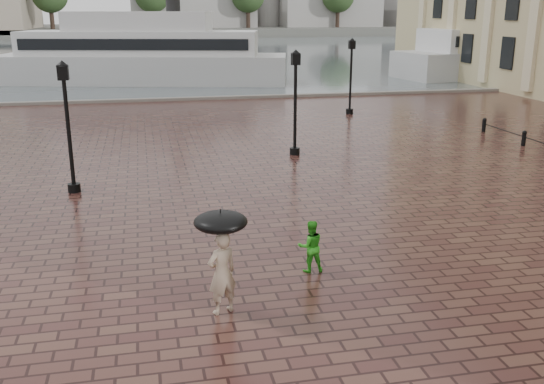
{
  "coord_description": "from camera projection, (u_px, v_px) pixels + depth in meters",
  "views": [
    {
      "loc": [
        -3.44,
        -11.42,
        6.14
      ],
      "look_at": [
        -0.16,
        3.97,
        1.4
      ],
      "focal_mm": 40.0,
      "sensor_mm": 36.0,
      "label": 1
    }
  ],
  "objects": [
    {
      "name": "umbrella",
      "position": [
        221.0,
        222.0,
        12.24
      ],
      "size": [
        1.1,
        1.1,
        1.17
      ],
      "color": "black",
      "rests_on": "ground"
    },
    {
      "name": "ferry_near",
      "position": [
        141.0,
        54.0,
        52.47
      ],
      "size": [
        25.85,
        11.81,
        8.25
      ],
      "rotation": [
        0.0,
        0.0,
        -0.24
      ],
      "color": "silver",
      "rests_on": "ground"
    },
    {
      "name": "adult_pedestrian",
      "position": [
        222.0,
        273.0,
        12.57
      ],
      "size": [
        0.77,
        0.65,
        1.8
      ],
      "primitive_type": "imported",
      "rotation": [
        0.0,
        0.0,
        3.53
      ],
      "color": "tan",
      "rests_on": "ground"
    },
    {
      "name": "harbour_water",
      "position": [
        161.0,
        49.0,
        99.32
      ],
      "size": [
        240.0,
        240.0,
        0.0
      ],
      "primitive_type": "plane",
      "color": "#495558",
      "rests_on": "ground"
    },
    {
      "name": "ferry_far",
      "position": [
        520.0,
        49.0,
        59.04
      ],
      "size": [
        26.19,
        10.25,
        8.37
      ],
      "rotation": [
        0.0,
        0.0,
        0.17
      ],
      "color": "silver",
      "rests_on": "ground"
    },
    {
      "name": "child_pedestrian",
      "position": [
        311.0,
        246.0,
        14.67
      ],
      "size": [
        0.63,
        0.49,
        1.3
      ],
      "primitive_type": "imported",
      "rotation": [
        0.0,
        0.0,
        3.14
      ],
      "color": "green",
      "rests_on": "ground"
    },
    {
      "name": "far_shore",
      "position": [
        152.0,
        30.0,
        162.72
      ],
      "size": [
        300.0,
        60.0,
        2.0
      ],
      "primitive_type": "cube",
      "color": "#4C4C47",
      "rests_on": "ground"
    },
    {
      "name": "quay_edge",
      "position": [
        192.0,
        100.0,
        43.12
      ],
      "size": [
        80.0,
        0.6,
        0.3
      ],
      "primitive_type": "cube",
      "color": "slate",
      "rests_on": "ground"
    },
    {
      "name": "ground",
      "position": [
        317.0,
        305.0,
        13.15
      ],
      "size": [
        300.0,
        300.0,
        0.0
      ],
      "primitive_type": "plane",
      "color": "#391C1A",
      "rests_on": "ground"
    },
    {
      "name": "street_lamps",
      "position": [
        185.0,
        94.0,
        28.57
      ],
      "size": [
        21.44,
        14.44,
        4.4
      ],
      "color": "black",
      "rests_on": "ground"
    }
  ]
}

